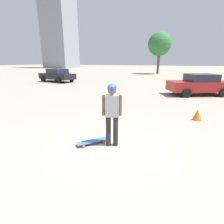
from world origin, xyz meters
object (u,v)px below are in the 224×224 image
object	(u,v)px
traffic_cone	(197,115)
person	(112,110)
car_parked_far	(57,75)
car_parked_near	(199,84)
skateboard	(93,141)

from	to	relation	value
traffic_cone	person	bearing A→B (deg)	54.51
car_parked_far	car_parked_near	bearing A→B (deg)	179.55
skateboard	car_parked_near	world-z (taller)	car_parked_near
person	car_parked_far	xyz separation A→B (m)	(11.94, -12.73, -0.27)
car_parked_near	person	bearing A→B (deg)	48.56
skateboard	car_parked_far	world-z (taller)	car_parked_far
skateboard	car_parked_near	distance (m)	10.22
car_parked_far	traffic_cone	bearing A→B (deg)	158.62
person	car_parked_near	bearing A→B (deg)	52.63
person	traffic_cone	xyz separation A→B (m)	(-2.39, -3.35, -0.82)
skateboard	traffic_cone	xyz separation A→B (m)	(-2.94, -3.46, 0.15)
car_parked_far	skateboard	bearing A→B (deg)	143.40
skateboard	car_parked_far	xyz separation A→B (m)	(11.39, -12.85, 0.70)
person	traffic_cone	world-z (taller)	person
skateboard	car_parked_near	xyz separation A→B (m)	(-3.37, -9.63, 0.68)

